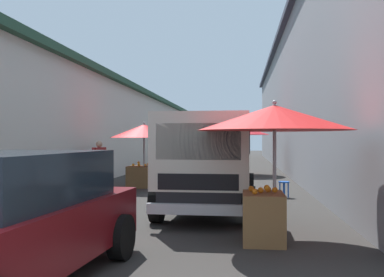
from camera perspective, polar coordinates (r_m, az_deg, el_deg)
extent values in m
plane|color=#33302D|center=(15.66, 0.72, -5.94)|extent=(90.00, 90.00, 0.00)
cube|color=beige|center=(19.77, -19.44, 1.06)|extent=(49.50, 7.00, 3.98)
cube|color=#284C38|center=(19.92, -19.44, 7.14)|extent=(49.80, 7.50, 0.24)
cube|color=gray|center=(18.65, 23.79, 5.32)|extent=(49.50, 7.00, 6.70)
cube|color=#383D4C|center=(19.29, 23.78, 15.63)|extent=(49.80, 7.50, 0.24)
cylinder|color=#9E9EA3|center=(14.02, -6.41, -2.35)|extent=(0.06, 0.06, 2.08)
cone|color=red|center=(14.01, -6.41, 1.00)|extent=(2.23, 2.23, 0.44)
sphere|color=#9E9EA3|center=(14.02, -6.41, 2.07)|extent=(0.07, 0.07, 0.07)
cube|color=brown|center=(14.29, -7.04, -5.07)|extent=(0.80, 0.72, 0.71)
sphere|color=orange|center=(14.05, -7.08, -3.53)|extent=(0.09, 0.09, 0.09)
sphere|color=orange|center=(14.49, -7.13, -3.21)|extent=(0.09, 0.09, 0.09)
sphere|color=orange|center=(14.18, -7.84, -3.50)|extent=(0.09, 0.09, 0.09)
sphere|color=orange|center=(14.04, -6.28, -3.53)|extent=(0.09, 0.09, 0.09)
sphere|color=orange|center=(14.42, -5.89, -3.44)|extent=(0.09, 0.09, 0.09)
cylinder|color=#9E9EA3|center=(19.40, 6.25, -1.52)|extent=(0.06, 0.06, 2.23)
cone|color=red|center=(19.40, 6.25, 1.13)|extent=(2.78, 2.78, 0.43)
sphere|color=#9E9EA3|center=(19.41, 6.25, 1.89)|extent=(0.07, 0.07, 0.07)
cube|color=#9E7547|center=(19.60, 6.33, -3.59)|extent=(0.85, 0.78, 0.80)
sphere|color=orange|center=(19.65, 5.82, -2.29)|extent=(0.09, 0.09, 0.09)
sphere|color=orange|center=(19.87, 6.05, -2.26)|extent=(0.09, 0.09, 0.09)
sphere|color=orange|center=(19.46, 7.09, -2.31)|extent=(0.09, 0.09, 0.09)
sphere|color=orange|center=(19.54, 6.30, -2.30)|extent=(0.09, 0.09, 0.09)
cylinder|color=#9E9EA3|center=(6.78, 10.95, -4.58)|extent=(0.06, 0.06, 2.13)
cone|color=red|center=(6.76, 10.95, 2.75)|extent=(2.42, 2.42, 0.40)
sphere|color=#9E9EA3|center=(6.78, 10.95, 4.76)|extent=(0.07, 0.07, 0.07)
cube|color=olive|center=(6.79, 9.47, -10.37)|extent=(0.88, 0.63, 0.76)
sphere|color=orange|center=(6.88, 7.91, -6.65)|extent=(0.09, 0.09, 0.09)
sphere|color=orange|center=(6.79, 10.99, -6.74)|extent=(0.09, 0.09, 0.09)
sphere|color=orange|center=(6.52, 8.37, -7.02)|extent=(0.09, 0.09, 0.09)
sphere|color=orange|center=(6.72, 9.14, -6.81)|extent=(0.09, 0.09, 0.09)
sphere|color=orange|center=(6.56, 9.94, -6.49)|extent=(0.09, 0.09, 0.09)
sphere|color=orange|center=(6.83, 10.13, -6.69)|extent=(0.09, 0.09, 0.09)
cube|color=#19232D|center=(5.08, -23.34, -4.85)|extent=(2.45, 1.69, 0.56)
cylinder|color=black|center=(5.86, -9.42, -12.83)|extent=(0.61, 0.25, 0.60)
cylinder|color=black|center=(6.65, -23.72, -11.30)|extent=(0.61, 0.25, 0.60)
cube|color=black|center=(9.76, 2.47, -6.53)|extent=(4.82, 1.55, 0.36)
cube|color=beige|center=(8.08, 1.43, -1.61)|extent=(1.56, 1.77, 1.40)
cube|color=#19232D|center=(7.34, 0.81, -0.39)|extent=(0.08, 1.47, 0.63)
cube|color=#19232D|center=(8.07, 1.43, -0.36)|extent=(1.07, 1.79, 0.45)
cube|color=black|center=(7.37, 0.80, -5.80)|extent=(0.08, 1.40, 0.28)
cube|color=silver|center=(7.35, 0.73, -9.44)|extent=(0.15, 1.75, 0.18)
cube|color=gray|center=(10.50, 7.36, -3.72)|extent=(3.16, 0.11, 0.50)
cube|color=gray|center=(10.63, -1.56, -3.67)|extent=(3.16, 0.11, 0.50)
cube|color=gray|center=(12.08, 3.48, -3.24)|extent=(0.09, 1.65, 0.50)
cylinder|color=black|center=(8.12, 7.66, -8.83)|extent=(0.72, 0.23, 0.72)
cylinder|color=black|center=(8.31, -4.65, -8.63)|extent=(0.72, 0.23, 0.72)
cylinder|color=black|center=(11.17, 7.64, -6.44)|extent=(0.72, 0.23, 0.72)
cylinder|color=black|center=(11.30, -1.32, -6.36)|extent=(0.72, 0.23, 0.72)
cylinder|color=#232328|center=(14.37, -12.06, -4.94)|extent=(0.14, 0.14, 0.76)
cylinder|color=#232328|center=(14.26, -12.50, -4.98)|extent=(0.14, 0.14, 0.76)
cube|color=#B73333|center=(14.27, -12.28, -2.30)|extent=(0.49, 0.38, 0.57)
sphere|color=tan|center=(14.26, -12.28, -0.74)|extent=(0.21, 0.21, 0.21)
cylinder|color=#B73333|center=(14.46, -11.51, -2.16)|extent=(0.08, 0.08, 0.51)
cylinder|color=#B73333|center=(14.08, -13.07, -2.21)|extent=(0.08, 0.08, 0.51)
cylinder|color=black|center=(11.95, -14.25, -6.69)|extent=(0.45, 0.19, 0.44)
cylinder|color=black|center=(10.95, -18.04, -7.29)|extent=(0.45, 0.21, 0.44)
cube|color=red|center=(11.40, -16.21, -6.76)|extent=(0.94, 0.49, 0.08)
ellipsoid|color=black|center=(11.12, -17.15, -5.01)|extent=(0.61, 0.39, 0.20)
cube|color=red|center=(11.86, -14.39, -4.56)|extent=(0.21, 0.34, 0.56)
cylinder|color=silver|center=(11.80, -14.58, -4.09)|extent=(0.28, 0.12, 0.68)
cylinder|color=black|center=(11.71, -14.81, -2.41)|extent=(0.54, 0.17, 0.04)
cylinder|color=#194CB2|center=(12.02, 12.17, -5.70)|extent=(0.30, 0.30, 0.03)
cylinder|color=#194CB2|center=(12.15, 12.12, -6.63)|extent=(0.04, 0.04, 0.42)
cylinder|color=#194CB2|center=(12.03, 11.64, -6.70)|extent=(0.04, 0.04, 0.42)
cylinder|color=#194CB2|center=(11.93, 12.22, -6.75)|extent=(0.04, 0.04, 0.42)
cylinder|color=#194CB2|center=(12.05, 12.71, -6.68)|extent=(0.04, 0.04, 0.42)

